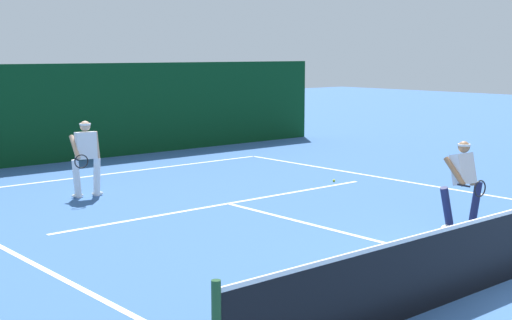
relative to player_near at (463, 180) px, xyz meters
name	(u,v)px	position (x,y,z in m)	size (l,w,h in m)	color
court_line_baseline_far	(110,174)	(-1.90, 9.11, -0.84)	(9.65, 0.10, 0.01)	white
court_line_service	(228,203)	(-1.90, 4.26, -0.84)	(7.87, 0.10, 0.01)	white
court_line_centre	(345,233)	(-1.90, 1.04, -0.84)	(0.10, 6.40, 0.01)	white
player_near	(463,180)	(0.00, 0.00, 0.00)	(1.08, 0.85, 1.54)	#1E234C
player_far	(86,155)	(-3.74, 6.81, 0.06)	(0.89, 0.88, 1.64)	silver
tennis_ball	(334,181)	(1.60, 4.58, -0.81)	(0.07, 0.07, 0.07)	#D1E033
back_fence_windscreen	(61,113)	(-1.90, 11.81, 0.54)	(19.11, 0.12, 2.77)	#083518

